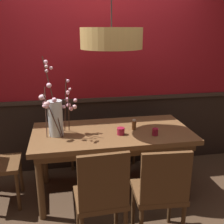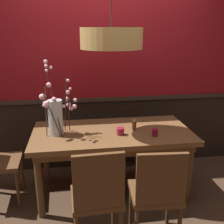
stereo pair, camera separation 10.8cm
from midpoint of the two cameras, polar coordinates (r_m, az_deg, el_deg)
name	(u,v)px [view 2 (the right image)]	position (r m, az deg, el deg)	size (l,w,h in m)	color
ground_plane	(112,191)	(3.28, 0.98, -16.36)	(24.00, 24.00, 0.00)	#422D1E
back_wall	(104,62)	(3.46, -0.85, 10.57)	(4.99, 0.14, 2.85)	black
dining_table	(112,138)	(2.97, 1.04, -5.61)	(1.72, 0.86, 0.75)	brown
chair_near_side_left	(97,195)	(2.26, -1.69, -17.26)	(0.43, 0.41, 0.95)	brown
chair_far_side_right	(118,124)	(3.81, 2.13, -2.61)	(0.47, 0.44, 0.93)	brown
chair_far_side_left	(85,127)	(3.76, -4.84, -3.16)	(0.49, 0.43, 0.89)	brown
chair_near_side_right	(157,192)	(2.36, 10.89, -16.30)	(0.44, 0.43, 0.93)	brown
vase_with_blossoms	(56,116)	(2.82, -10.82, -0.81)	(0.38, 0.26, 0.82)	silver
candle_holder_nearer_center	(120,131)	(2.82, 2.89, -4.10)	(0.08, 0.08, 0.08)	maroon
candle_holder_nearer_edge	(155,132)	(2.83, 10.18, -4.29)	(0.07, 0.07, 0.07)	maroon
condiment_bottle	(134,125)	(2.95, 5.78, -2.80)	(0.05, 0.05, 0.12)	brown
pendant_lamp	(111,38)	(2.73, 1.05, 15.40)	(0.61, 0.61, 1.22)	tan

